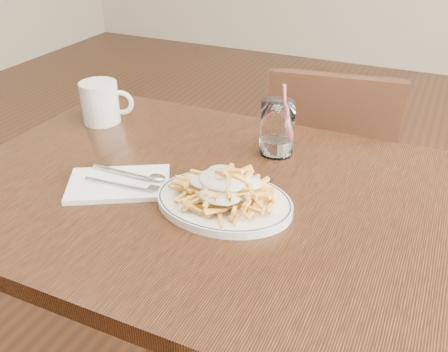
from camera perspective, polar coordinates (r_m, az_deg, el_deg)
The scene contains 8 objects.
table at distance 1.11m, azimuth -0.24°, elevation -5.19°, with size 1.20×0.80×0.75m.
chair_far at distance 1.73m, azimuth 11.86°, elevation 0.59°, with size 0.44×0.44×0.85m.
fries_plate at distance 1.01m, azimuth 0.00°, elevation -2.95°, with size 0.33×0.30×0.02m.
loaded_fries at distance 0.99m, azimuth 0.00°, elevation -0.95°, with size 0.23×0.20×0.06m.
napkin at distance 1.11m, azimuth -11.91°, elevation -0.87°, with size 0.22×0.14×0.01m, color white.
cutlery at distance 1.11m, azimuth -11.79°, elevation -0.33°, with size 0.21×0.08×0.01m.
water_glass at distance 1.20m, azimuth 6.08°, elevation 5.12°, with size 0.08×0.08×0.18m.
coffee_mug at distance 1.41m, azimuth -13.87°, elevation 8.17°, with size 0.14×0.10×0.11m.
Camera 1 is at (0.38, -0.82, 1.31)m, focal length 40.00 mm.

